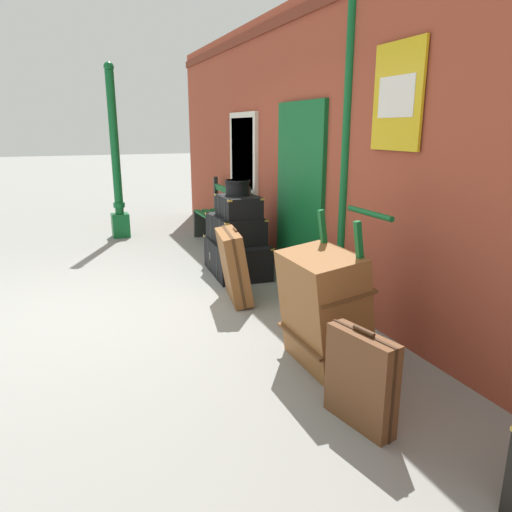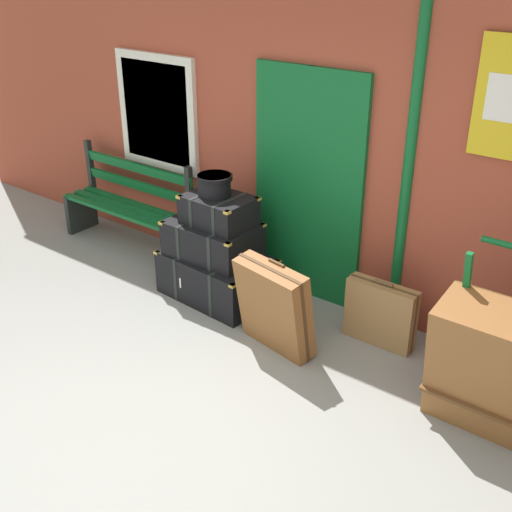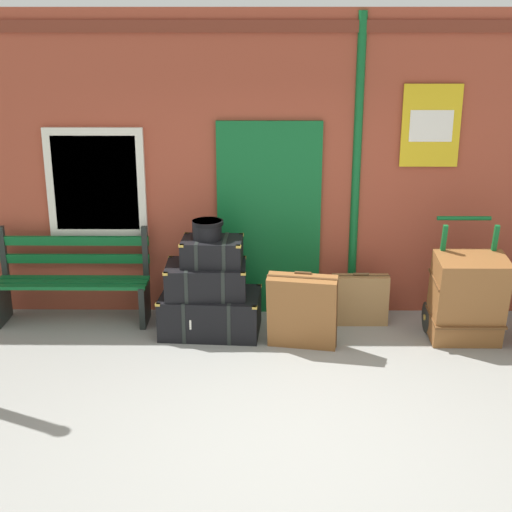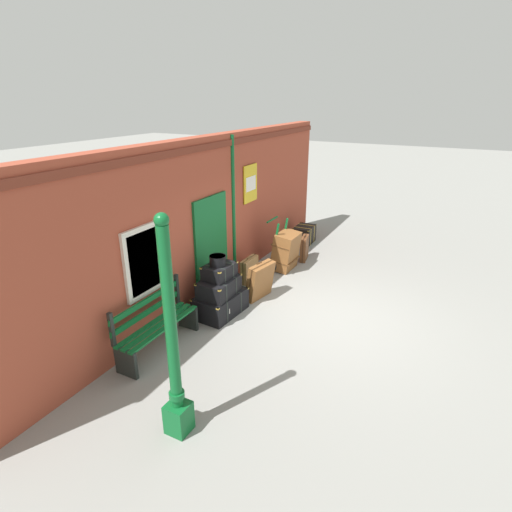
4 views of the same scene
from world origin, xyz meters
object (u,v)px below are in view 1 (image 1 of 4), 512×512
(porters_trolley, at_px, (342,329))
(suitcase_caramel, at_px, (234,266))
(large_brown_trunk, at_px, (324,309))
(steamer_trunk_base, at_px, (237,257))
(platform_bench, at_px, (222,218))
(lamp_post, at_px, (117,174))
(round_hatbox, at_px, (237,186))
(steamer_trunk_top, at_px, (239,206))
(steamer_trunk_middle, at_px, (236,228))
(suitcase_oxblood, at_px, (312,287))
(suitcase_umber, at_px, (361,379))

(porters_trolley, bearing_deg, suitcase_caramel, -168.87)
(large_brown_trunk, distance_m, suitcase_caramel, 1.64)
(steamer_trunk_base, bearing_deg, platform_bench, 168.67)
(lamp_post, xyz_separation_m, large_brown_trunk, (5.30, 0.90, -0.60))
(steamer_trunk_base, distance_m, round_hatbox, 0.90)
(steamer_trunk_top, bearing_deg, steamer_trunk_base, -144.31)
(lamp_post, bearing_deg, steamer_trunk_top, 22.32)
(platform_bench, bearing_deg, steamer_trunk_base, -11.33)
(platform_bench, height_order, steamer_trunk_top, platform_bench)
(lamp_post, distance_m, steamer_trunk_top, 3.00)
(steamer_trunk_middle, height_order, porters_trolley, porters_trolley)
(lamp_post, distance_m, steamer_trunk_base, 3.08)
(platform_bench, xyz_separation_m, steamer_trunk_base, (1.48, -0.30, -0.23))
(platform_bench, height_order, large_brown_trunk, platform_bench)
(steamer_trunk_middle, xyz_separation_m, suitcase_oxblood, (1.60, 0.23, -0.31))
(lamp_post, xyz_separation_m, steamer_trunk_base, (2.74, 1.12, -0.85))
(suitcase_caramel, bearing_deg, large_brown_trunk, 5.24)
(steamer_trunk_base, xyz_separation_m, suitcase_umber, (3.33, -0.40, 0.10))
(steamer_trunk_middle, height_order, suitcase_oxblood, steamer_trunk_middle)
(lamp_post, bearing_deg, steamer_trunk_middle, 22.43)
(round_hatbox, xyz_separation_m, suitcase_umber, (3.34, -0.42, -0.80))
(porters_trolley, bearing_deg, round_hatbox, 178.43)
(steamer_trunk_base, height_order, suitcase_umber, suitcase_umber)
(lamp_post, height_order, suitcase_umber, lamp_post)
(large_brown_trunk, height_order, suitcase_umber, large_brown_trunk)
(lamp_post, bearing_deg, round_hatbox, 22.70)
(steamer_trunk_top, xyz_separation_m, suitcase_oxblood, (1.54, 0.21, -0.60))
(round_hatbox, bearing_deg, steamer_trunk_top, -3.16)
(suitcase_caramel, bearing_deg, steamer_trunk_top, 156.43)
(platform_bench, distance_m, suitcase_oxblood, 3.05)
(lamp_post, height_order, steamer_trunk_middle, lamp_post)
(steamer_trunk_middle, relative_size, suitcase_caramel, 1.04)
(round_hatbox, height_order, porters_trolley, porters_trolley)
(porters_trolley, height_order, suitcase_umber, porters_trolley)
(steamer_trunk_base, height_order, large_brown_trunk, large_brown_trunk)
(large_brown_trunk, xyz_separation_m, suitcase_caramel, (-1.64, -0.15, -0.08))
(steamer_trunk_middle, xyz_separation_m, steamer_trunk_top, (0.07, 0.02, 0.29))
(steamer_trunk_base, height_order, suitcase_oxblood, suitcase_oxblood)
(steamer_trunk_middle, bearing_deg, suitcase_umber, -6.72)
(steamer_trunk_middle, relative_size, steamer_trunk_top, 1.31)
(steamer_trunk_top, relative_size, large_brown_trunk, 0.67)
(steamer_trunk_top, xyz_separation_m, suitcase_umber, (3.30, -0.42, -0.56))
(suitcase_umber, bearing_deg, suitcase_oxblood, 160.48)
(steamer_trunk_base, bearing_deg, lamp_post, -157.82)
(platform_bench, relative_size, suitcase_caramel, 2.03)
(lamp_post, xyz_separation_m, suitcase_oxblood, (4.30, 1.34, -0.79))
(steamer_trunk_top, bearing_deg, suitcase_umber, -7.21)
(platform_bench, relative_size, steamer_trunk_middle, 1.95)
(round_hatbox, bearing_deg, steamer_trunk_middle, -130.61)
(steamer_trunk_top, distance_m, suitcase_umber, 3.37)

